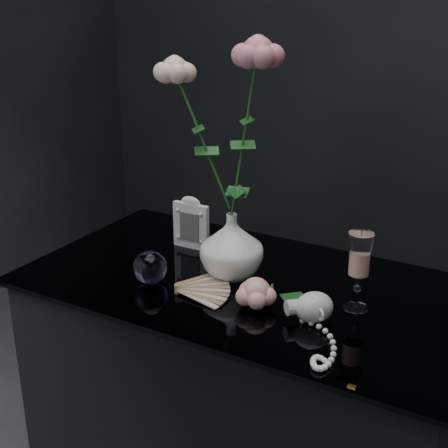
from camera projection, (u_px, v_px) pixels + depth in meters
The scene contains 9 objects.
table at pixel (246, 416), 1.59m from camera, with size 1.05×0.58×0.76m.
vase at pixel (232, 246), 1.46m from camera, with size 0.15×0.15×0.16m, color white.
wine_glass at pixel (358, 272), 1.30m from camera, with size 0.05×0.05×0.17m, color white, non-canonical shape.
picture_frame at pixel (191, 222), 1.63m from camera, with size 0.11×0.08×0.14m, color white, non-canonical shape.
paperweight at pixel (150, 267), 1.44m from camera, with size 0.08×0.08×0.08m, color #9A7BC8, non-canonical shape.
paper_fan at pixel (177, 288), 1.40m from camera, with size 0.24×0.19×0.02m, color beige, non-canonical shape.
loose_rose at pixel (256, 292), 1.34m from camera, with size 0.15×0.19×0.07m, color #E7A995, non-canonical shape.
pearl_jar at pixel (314, 306), 1.28m from camera, with size 0.23×0.24×0.07m, color silver, non-canonical shape.
roses at pixel (222, 122), 1.37m from camera, with size 0.26×0.14×0.45m.
Camera 1 is at (0.61, -1.12, 1.41)m, focal length 50.00 mm.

